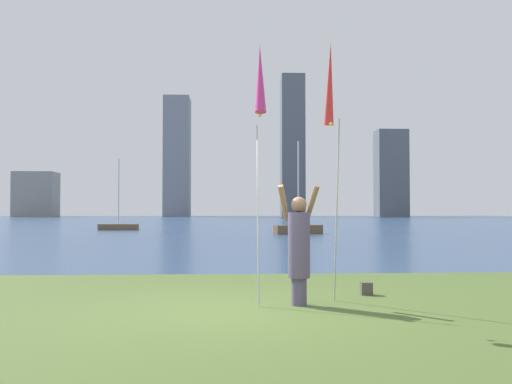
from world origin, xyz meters
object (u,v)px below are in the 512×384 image
object	(u,v)px
kite_flag_left	(260,86)
sailboat_2	(298,228)
kite_flag_right	(330,90)
person	(299,246)
bag	(366,289)
sailboat_4	(118,226)

from	to	relation	value
kite_flag_left	sailboat_2	bearing A→B (deg)	81.62
kite_flag_right	sailboat_2	world-z (taller)	sailboat_2
person	sailboat_2	xyz separation A→B (m)	(3.10, 24.74, -0.51)
person	kite_flag_right	bearing A→B (deg)	36.76
person	bag	xyz separation A→B (m)	(1.25, 0.98, -0.78)
person	kite_flag_left	size ratio (longest dim) A/B	0.47
kite_flag_left	bag	world-z (taller)	kite_flag_left
bag	sailboat_2	xyz separation A→B (m)	(1.85, 23.76, 0.27)
kite_flag_right	kite_flag_left	bearing A→B (deg)	-137.21
person	kite_flag_right	xyz separation A→B (m)	(0.60, 0.69, 2.49)
kite_flag_left	bag	size ratio (longest dim) A/B	18.10
person	kite_flag_left	world-z (taller)	kite_flag_left
bag	sailboat_4	size ratio (longest dim) A/B	0.04
sailboat_2	kite_flag_right	bearing A→B (deg)	-95.93
bag	sailboat_4	distance (m)	32.42
bag	sailboat_4	xyz separation A→B (m)	(-9.79, 30.91, 0.17)
kite_flag_left	sailboat_2	size ratio (longest dim) A/B	0.70
kite_flag_right	bag	bearing A→B (deg)	23.61
person	kite_flag_left	xyz separation A→B (m)	(-0.60, -0.43, 2.29)
kite_flag_left	sailboat_2	xyz separation A→B (m)	(3.71, 25.16, -2.81)
bag	person	bearing A→B (deg)	-142.09
person	sailboat_2	distance (m)	24.93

